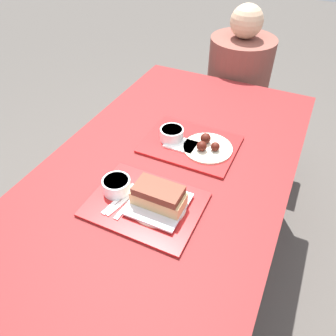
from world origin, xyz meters
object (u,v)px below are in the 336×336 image
bowl_coleslaw_near (117,185)px  bowl_coleslaw_far (172,134)px  brisket_sandwich_plate (159,199)px  tray_far (191,144)px  tray_near (145,205)px  wings_plate_far (207,146)px  person_seated_across (239,75)px

bowl_coleslaw_near → bowl_coleslaw_far: (0.05, 0.37, 0.00)m
bowl_coleslaw_near → brisket_sandwich_plate: 0.17m
brisket_sandwich_plate → bowl_coleslaw_far: bearing=108.2°
tray_far → bowl_coleslaw_near: 0.40m
tray_near → wings_plate_far: size_ratio=1.88×
person_seated_across → tray_far: bearing=-88.0°
tray_near → person_seated_across: 1.27m
person_seated_across → bowl_coleslaw_far: bearing=-93.5°
bowl_coleslaw_near → person_seated_across: (0.10, 1.25, -0.11)m
tray_near → tray_far: size_ratio=1.00×
tray_near → wings_plate_far: (0.09, 0.38, 0.02)m
bowl_coleslaw_near → wings_plate_far: (0.21, 0.37, -0.02)m
brisket_sandwich_plate → bowl_coleslaw_far: (-0.12, 0.37, -0.01)m
bowl_coleslaw_far → person_seated_across: person_seated_across is taller
tray_far → bowl_coleslaw_far: bowl_coleslaw_far is taller
tray_far → bowl_coleslaw_far: (-0.08, -0.01, 0.04)m
bowl_coleslaw_near → bowl_coleslaw_far: same height
brisket_sandwich_plate → person_seated_across: person_seated_across is taller
bowl_coleslaw_near → wings_plate_far: 0.43m
tray_far → wings_plate_far: size_ratio=1.88×
bowl_coleslaw_far → person_seated_across: (0.05, 0.89, -0.11)m
tray_far → wings_plate_far: 0.08m
tray_near → bowl_coleslaw_far: (-0.07, 0.38, 0.04)m
person_seated_across → wings_plate_far: bearing=-83.1°
bowl_coleslaw_near → wings_plate_far: size_ratio=0.49×
bowl_coleslaw_far → tray_far: bearing=6.7°
tray_near → brisket_sandwich_plate: size_ratio=2.02×
tray_far → bowl_coleslaw_far: 0.09m
tray_far → tray_near: bearing=-91.8°
bowl_coleslaw_far → bowl_coleslaw_near: bearing=-97.3°
bowl_coleslaw_far → wings_plate_far: (0.16, 0.01, -0.02)m
tray_near → tray_far: 0.39m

